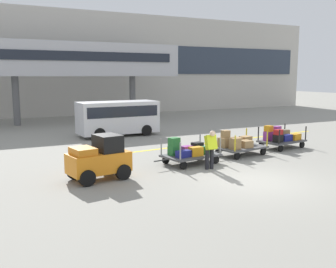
% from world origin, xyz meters
% --- Properties ---
extents(ground_plane, '(120.00, 120.00, 0.00)m').
position_xyz_m(ground_plane, '(0.00, 0.00, 0.00)').
color(ground_plane, gray).
extents(apron_lead_line, '(15.30, 1.87, 0.01)m').
position_xyz_m(apron_lead_line, '(3.35, 7.30, 0.00)').
color(apron_lead_line, yellow).
rests_on(apron_lead_line, ground_plane).
extents(terminal_building, '(52.72, 2.51, 9.51)m').
position_xyz_m(terminal_building, '(0.00, 25.98, 4.76)').
color(terminal_building, '#BCB7AD').
rests_on(terminal_building, ground_plane).
extents(jet_bridge, '(18.77, 3.00, 6.21)m').
position_xyz_m(jet_bridge, '(-3.20, 19.99, 4.86)').
color(jet_bridge, '#B7B7BC').
rests_on(jet_bridge, ground_plane).
extents(baggage_tug, '(2.26, 1.53, 1.58)m').
position_xyz_m(baggage_tug, '(-4.82, 2.68, 0.75)').
color(baggage_tug, orange).
rests_on(baggage_tug, ground_plane).
extents(baggage_cart_lead, '(3.08, 1.77, 1.13)m').
position_xyz_m(baggage_cart_lead, '(-0.78, 3.39, 0.50)').
color(baggage_cart_lead, '#4C4C4F').
rests_on(baggage_cart_lead, ground_plane).
extents(baggage_cart_middle, '(3.08, 1.77, 1.18)m').
position_xyz_m(baggage_cart_middle, '(2.10, 3.94, 0.52)').
color(baggage_cart_middle, '#4C4C4F').
rests_on(baggage_cart_middle, ground_plane).
extents(baggage_cart_tail, '(3.08, 1.77, 1.16)m').
position_xyz_m(baggage_cart_tail, '(5.13, 4.42, 0.54)').
color(baggage_cart_tail, '#4C4C4F').
rests_on(baggage_cart_tail, ground_plane).
extents(baggage_handler, '(0.44, 0.46, 1.56)m').
position_xyz_m(baggage_handler, '(-0.53, 2.18, 0.87)').
color(baggage_handler, black).
rests_on(baggage_handler, ground_plane).
extents(shuttle_van, '(4.88, 2.13, 2.10)m').
position_xyz_m(shuttle_van, '(-0.96, 11.94, 1.23)').
color(shuttle_van, silver).
rests_on(shuttle_van, ground_plane).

